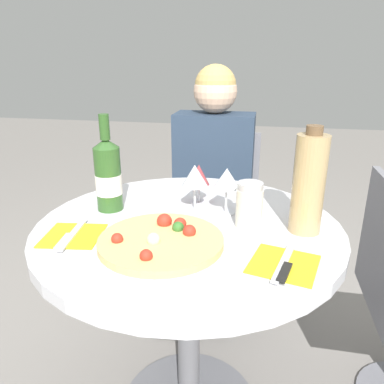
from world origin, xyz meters
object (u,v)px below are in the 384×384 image
at_px(wine_bottle, 108,175).
at_px(tall_carafe, 309,184).
at_px(seated_diner, 211,204).
at_px(dining_table, 189,269).
at_px(pizza_large, 162,240).
at_px(chair_behind_diner, 214,218).

bearing_deg(wine_bottle, tall_carafe, -4.37).
bearing_deg(seated_diner, dining_table, 92.43).
height_order(dining_table, tall_carafe, tall_carafe).
xyz_separation_m(pizza_large, wine_bottle, (-0.23, 0.20, 0.10)).
height_order(dining_table, chair_behind_diner, chair_behind_diner).
xyz_separation_m(chair_behind_diner, tall_carafe, (0.36, -0.78, 0.47)).
distance_m(dining_table, pizza_large, 0.22).
bearing_deg(pizza_large, seated_diner, 89.04).
distance_m(pizza_large, tall_carafe, 0.42).
relative_size(dining_table, seated_diner, 0.76).
height_order(seated_diner, pizza_large, seated_diner).
relative_size(pizza_large, tall_carafe, 1.10).
distance_m(pizza_large, wine_bottle, 0.32).
relative_size(seated_diner, wine_bottle, 3.85).
relative_size(seated_diner, tall_carafe, 3.94).
height_order(seated_diner, tall_carafe, seated_diner).
relative_size(chair_behind_diner, tall_carafe, 2.81).
xyz_separation_m(dining_table, pizza_large, (-0.04, -0.14, 0.17)).
xyz_separation_m(seated_diner, wine_bottle, (-0.24, -0.60, 0.31)).
bearing_deg(tall_carafe, pizza_large, -157.05).
relative_size(dining_table, pizza_large, 2.73).
bearing_deg(seated_diner, tall_carafe, 118.92).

